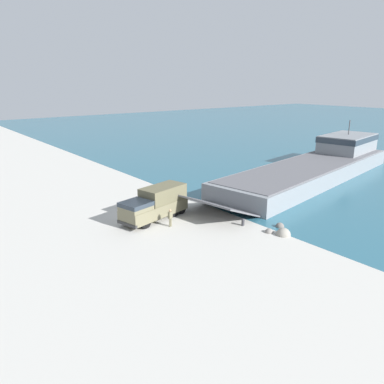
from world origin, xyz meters
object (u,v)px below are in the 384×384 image
at_px(landing_craft, 320,163).
at_px(moored_boat_a, 352,136).
at_px(military_truck, 155,203).
at_px(soldier_on_ramp, 170,217).
at_px(mooring_bollard, 243,222).

height_order(landing_craft, moored_boat_a, landing_craft).
xyz_separation_m(military_truck, soldier_on_ramp, (2.75, -0.07, -0.62)).
bearing_deg(mooring_bollard, soldier_on_ramp, -126.36).
relative_size(landing_craft, moored_boat_a, 5.75).
bearing_deg(soldier_on_ramp, military_truck, -12.53).
distance_m(landing_craft, military_truck, 29.64).
height_order(landing_craft, soldier_on_ramp, landing_craft).
xyz_separation_m(moored_boat_a, mooring_bollard, (24.36, -63.63, -0.12)).
xyz_separation_m(landing_craft, moored_boat_a, (-17.01, 39.66, -1.30)).
distance_m(soldier_on_ramp, moored_boat_a, 72.23).
height_order(landing_craft, military_truck, landing_craft).
relative_size(soldier_on_ramp, mooring_bollard, 2.39).
distance_m(military_truck, moored_boat_a, 71.45).
bearing_deg(soldier_on_ramp, mooring_bollard, -137.48).
bearing_deg(moored_boat_a, landing_craft, 24.30).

